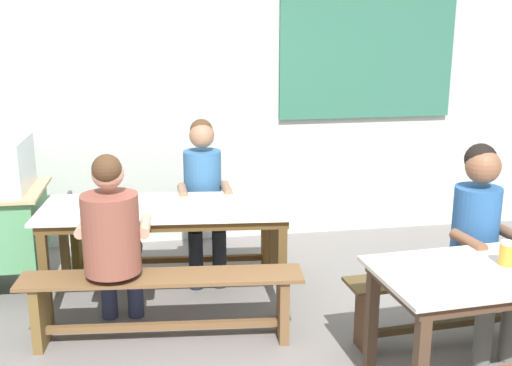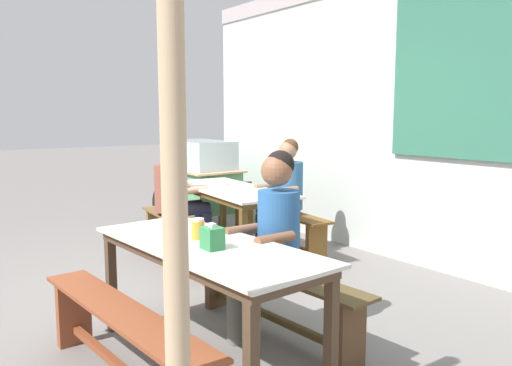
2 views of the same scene
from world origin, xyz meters
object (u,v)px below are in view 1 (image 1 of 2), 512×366
object	(u,v)px
bench_near_back	(464,296)
person_left_back_turned	(113,235)
bench_far_back	(173,237)
bench_far_front	(162,298)
person_right_near_table	(481,234)
condiment_jar	(507,253)
person_center_facing	(204,190)
soup_bowl	(131,204)
dining_table_far	(166,216)

from	to	relation	value
bench_near_back	person_left_back_turned	world-z (taller)	person_left_back_turned
bench_far_back	bench_far_front	world-z (taller)	same
bench_far_front	person_right_near_table	distance (m)	2.03
condiment_jar	bench_far_front	bearing A→B (deg)	155.42
person_center_facing	condiment_jar	xyz separation A→B (m)	(1.46, -1.87, 0.09)
person_left_back_turned	soup_bowl	distance (m)	0.52
person_center_facing	soup_bowl	distance (m)	0.70
bench_near_back	person_left_back_turned	bearing A→B (deg)	170.13
bench_far_front	person_left_back_turned	world-z (taller)	person_left_back_turned
condiment_jar	person_center_facing	bearing A→B (deg)	127.90
bench_near_back	person_center_facing	xyz separation A→B (m)	(-1.55, 1.32, 0.42)
person_center_facing	condiment_jar	bearing A→B (deg)	-52.10
dining_table_far	condiment_jar	distance (m)	2.26
bench_near_back	condiment_jar	world-z (taller)	condiment_jar
soup_bowl	person_left_back_turned	bearing A→B (deg)	-101.95
bench_far_back	bench_far_front	xyz separation A→B (m)	(-0.11, -1.13, -0.00)
person_right_near_table	condiment_jar	bearing A→B (deg)	-104.82
bench_near_back	person_center_facing	bearing A→B (deg)	139.54
dining_table_far	person_center_facing	xyz separation A→B (m)	(0.31, 0.47, 0.05)
bench_far_back	person_right_near_table	size ratio (longest dim) A/B	1.38
bench_far_back	condiment_jar	world-z (taller)	condiment_jar
bench_far_back	condiment_jar	size ratio (longest dim) A/B	13.46
person_right_near_table	person_left_back_turned	distance (m)	2.29
bench_near_back	soup_bowl	size ratio (longest dim) A/B	10.52
bench_near_back	bench_far_front	bearing A→B (deg)	171.62
person_right_near_table	person_left_back_turned	xyz separation A→B (m)	(-2.24, 0.45, -0.03)
person_right_near_table	bench_far_front	bearing A→B (deg)	169.88
bench_far_back	soup_bowl	distance (m)	0.76
soup_bowl	person_right_near_table	bearing A→B (deg)	-24.04
person_center_facing	dining_table_far	bearing A→B (deg)	-123.17
bench_far_back	bench_far_front	size ratio (longest dim) A/B	0.99
bench_far_back	condiment_jar	distance (m)	2.65
bench_far_front	bench_far_back	bearing A→B (deg)	84.33
bench_far_front	person_right_near_table	world-z (taller)	person_right_near_table
condiment_jar	bench_near_back	bearing A→B (deg)	80.62
condiment_jar	bench_far_back	bearing A→B (deg)	130.98
bench_far_front	person_center_facing	world-z (taller)	person_center_facing
person_center_facing	soup_bowl	world-z (taller)	person_center_facing
bench_far_back	person_right_near_table	distance (m)	2.40
person_left_back_turned	bench_far_back	bearing A→B (deg)	68.70
bench_near_back	person_right_near_table	xyz separation A→B (m)	(0.04, -0.07, 0.44)
person_left_back_turned	soup_bowl	xyz separation A→B (m)	(0.11, 0.50, 0.05)
bench_near_back	person_center_facing	world-z (taller)	person_center_facing
person_left_back_turned	soup_bowl	bearing A→B (deg)	78.05
soup_bowl	bench_far_front	bearing A→B (deg)	-73.09
bench_far_back	bench_near_back	world-z (taller)	same
person_center_facing	person_left_back_turned	bearing A→B (deg)	-124.93
person_right_near_table	person_center_facing	world-z (taller)	person_right_near_table
dining_table_far	bench_near_back	world-z (taller)	dining_table_far
person_center_facing	soup_bowl	bearing A→B (deg)	-141.59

